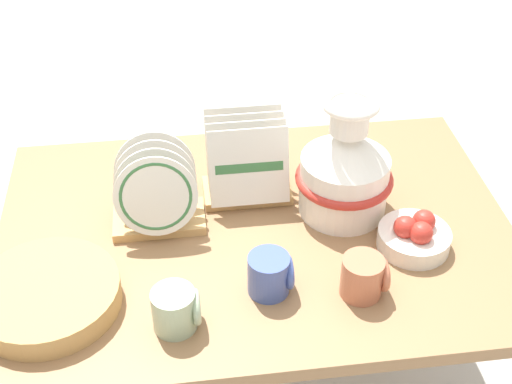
# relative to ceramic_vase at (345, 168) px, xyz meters

# --- Properties ---
(display_table) EXTENTS (1.23, 0.85, 0.73)m
(display_table) POSITION_rel_ceramic_vase_xyz_m (-0.22, -0.05, -0.21)
(display_table) COLOR olive
(display_table) RESTS_ON ground_plane
(ceramic_vase) EXTENTS (0.24, 0.24, 0.31)m
(ceramic_vase) POSITION_rel_ceramic_vase_xyz_m (0.00, 0.00, 0.00)
(ceramic_vase) COLOR white
(ceramic_vase) RESTS_ON display_table
(dish_rack_round_plates) EXTENTS (0.22, 0.16, 0.21)m
(dish_rack_round_plates) POSITION_rel_ceramic_vase_xyz_m (-0.45, -0.00, -0.04)
(dish_rack_round_plates) COLOR tan
(dish_rack_round_plates) RESTS_ON display_table
(dish_rack_square_plates) EXTENTS (0.22, 0.16, 0.21)m
(dish_rack_square_plates) POSITION_rel_ceramic_vase_xyz_m (-0.22, 0.09, -0.04)
(dish_rack_square_plates) COLOR tan
(dish_rack_square_plates) RESTS_ON display_table
(wicker_charger_stack) EXTENTS (0.31, 0.31, 0.05)m
(wicker_charger_stack) POSITION_rel_ceramic_vase_xyz_m (-0.69, -0.23, -0.10)
(wicker_charger_stack) COLOR tan
(wicker_charger_stack) RESTS_ON display_table
(mug_cobalt_glaze) EXTENTS (0.10, 0.09, 0.09)m
(mug_cobalt_glaze) POSITION_rel_ceramic_vase_xyz_m (-0.22, -0.25, -0.08)
(mug_cobalt_glaze) COLOR #42569E
(mug_cobalt_glaze) RESTS_ON display_table
(mug_sage_glaze) EXTENTS (0.10, 0.09, 0.09)m
(mug_sage_glaze) POSITION_rel_ceramic_vase_xyz_m (-0.42, -0.33, -0.08)
(mug_sage_glaze) COLOR #9EB28E
(mug_sage_glaze) RESTS_ON display_table
(mug_terracotta_glaze) EXTENTS (0.10, 0.09, 0.09)m
(mug_terracotta_glaze) POSITION_rel_ceramic_vase_xyz_m (-0.02, -0.28, -0.08)
(mug_terracotta_glaze) COLOR #B76647
(mug_terracotta_glaze) RESTS_ON display_table
(fruit_bowl) EXTENTS (0.17, 0.17, 0.09)m
(fruit_bowl) POSITION_rel_ceramic_vase_xyz_m (0.13, -0.16, -0.09)
(fruit_bowl) COLOR silver
(fruit_bowl) RESTS_ON display_table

